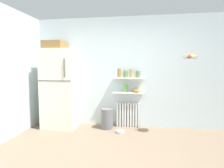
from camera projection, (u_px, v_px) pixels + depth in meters
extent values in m
plane|color=#7A6651|center=(118.00, 154.00, 3.05)|extent=(7.04, 7.04, 0.00)
cube|color=silver|center=(126.00, 72.00, 4.45)|extent=(7.04, 0.10, 2.60)
cube|color=silver|center=(61.00, 89.00, 4.36)|extent=(0.77, 0.63, 1.83)
cube|color=#262628|center=(54.00, 81.00, 4.02)|extent=(0.76, 0.01, 0.01)
cylinder|color=#4C4C51|center=(64.00, 68.00, 3.94)|extent=(0.02, 0.02, 0.40)
cube|color=olive|center=(55.00, 45.00, 4.28)|extent=(0.46, 0.44, 0.19)
cube|color=white|center=(118.00, 114.00, 4.44)|extent=(0.04, 0.12, 0.57)
cube|color=white|center=(120.00, 114.00, 4.43)|extent=(0.04, 0.12, 0.57)
cube|color=white|center=(123.00, 115.00, 4.42)|extent=(0.04, 0.12, 0.57)
cube|color=white|center=(126.00, 115.00, 4.41)|extent=(0.04, 0.12, 0.57)
cube|color=white|center=(128.00, 115.00, 4.41)|extent=(0.04, 0.12, 0.57)
cube|color=white|center=(131.00, 115.00, 4.40)|extent=(0.04, 0.12, 0.57)
cube|color=white|center=(134.00, 115.00, 4.39)|extent=(0.04, 0.12, 0.57)
cube|color=white|center=(136.00, 115.00, 4.38)|extent=(0.04, 0.12, 0.57)
cube|color=white|center=(139.00, 115.00, 4.37)|extent=(0.04, 0.12, 0.57)
cube|color=white|center=(128.00, 93.00, 4.33)|extent=(0.72, 0.22, 0.02)
cube|color=white|center=(128.00, 78.00, 4.29)|extent=(0.72, 0.22, 0.02)
cylinder|color=olive|center=(119.00, 73.00, 4.32)|extent=(0.08, 0.08, 0.19)
cylinder|color=gray|center=(119.00, 69.00, 4.31)|extent=(0.08, 0.08, 0.02)
cylinder|color=#5B7F4C|center=(125.00, 74.00, 4.30)|extent=(0.10, 0.10, 0.15)
cylinder|color=gray|center=(125.00, 71.00, 4.29)|extent=(0.09, 0.09, 0.02)
cylinder|color=tan|center=(132.00, 74.00, 4.27)|extent=(0.11, 0.11, 0.17)
cylinder|color=gray|center=(132.00, 70.00, 4.27)|extent=(0.10, 0.10, 0.02)
cylinder|color=#5B7F4C|center=(138.00, 75.00, 4.25)|extent=(0.10, 0.10, 0.14)
cylinder|color=gray|center=(138.00, 71.00, 4.25)|extent=(0.09, 0.09, 0.02)
cylinder|color=#66A84C|center=(125.00, 88.00, 4.33)|extent=(0.10, 0.10, 0.18)
ellipsoid|color=orange|center=(137.00, 91.00, 4.29)|extent=(0.18, 0.18, 0.08)
cylinder|color=slate|center=(107.00, 119.00, 4.28)|extent=(0.27, 0.27, 0.46)
cylinder|color=#B7B7BC|center=(120.00, 132.00, 4.01)|extent=(0.19, 0.19, 0.05)
torus|color=#B2B2B7|center=(190.00, 56.00, 3.58)|extent=(0.31, 0.31, 0.01)
cylinder|color=#A8A8AD|center=(190.00, 59.00, 3.59)|extent=(0.25, 0.25, 0.01)
sphere|color=gold|center=(191.00, 56.00, 3.58)|extent=(0.08, 0.08, 0.08)
sphere|color=gold|center=(188.00, 56.00, 3.62)|extent=(0.08, 0.08, 0.08)
sphere|color=red|center=(189.00, 56.00, 3.55)|extent=(0.07, 0.07, 0.07)
ellipsoid|color=yellow|center=(193.00, 57.00, 3.55)|extent=(0.17, 0.05, 0.05)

